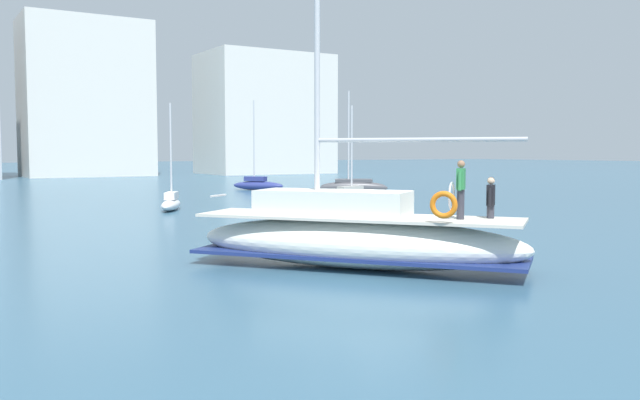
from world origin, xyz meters
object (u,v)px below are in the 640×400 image
Objects in this scene: moored_sloop_far at (171,202)px; moored_cutter_right at (353,185)px; main_sailboat at (354,236)px; moored_ketch_distant at (348,196)px; moored_cutter_left at (258,184)px.

moored_sloop_far is 19.45m from moored_cutter_right.
main_sailboat reaches higher than moored_sloop_far.
moored_sloop_far is 0.97× the size of moored_ketch_distant.
main_sailboat reaches higher than moored_cutter_left.
moored_ketch_distant is at bearing -125.94° from moored_cutter_right.
main_sailboat is at bearing -112.09° from moored_cutter_left.
moored_cutter_left is at bearing 124.58° from moored_cutter_right.
moored_cutter_left is 1.23× the size of moored_ketch_distant.
moored_cutter_right is (4.95, -7.18, 0.09)m from moored_cutter_left.
moored_ketch_distant reaches higher than moored_sloop_far.
main_sailboat is 2.11× the size of moored_ketch_distant.
moored_cutter_right is 1.30× the size of moored_ketch_distant.
moored_ketch_distant is at bearing 56.60° from main_sailboat.
main_sailboat is 34.69m from moored_cutter_right.
moored_ketch_distant is at bearing -95.53° from moored_cutter_left.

